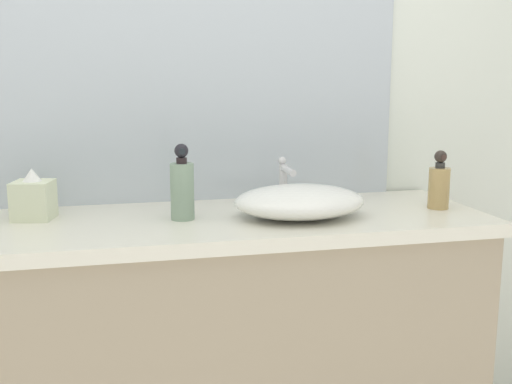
% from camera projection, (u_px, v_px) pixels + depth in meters
% --- Properties ---
extents(bathroom_wall_rear, '(6.00, 0.06, 2.60)m').
position_uv_depth(bathroom_wall_rear, '(178.00, 90.00, 2.19)').
color(bathroom_wall_rear, silver).
rests_on(bathroom_wall_rear, ground).
extents(vanity_counter, '(1.76, 0.59, 0.91)m').
position_uv_depth(vanity_counter, '(216.00, 350.00, 2.04)').
color(vanity_counter, gray).
rests_on(vanity_counter, ground).
extents(wall_mirror_panel, '(1.45, 0.01, 1.03)m').
position_uv_depth(wall_mirror_panel, '(199.00, 55.00, 2.14)').
color(wall_mirror_panel, '#B2BCC6').
rests_on(wall_mirror_panel, vanity_counter).
extents(sink_basin, '(0.42, 0.33, 0.10)m').
position_uv_depth(sink_basin, '(299.00, 201.00, 1.95)').
color(sink_basin, white).
rests_on(sink_basin, vanity_counter).
extents(faucet, '(0.03, 0.15, 0.17)m').
position_uv_depth(faucet, '(285.00, 177.00, 2.11)').
color(faucet, silver).
rests_on(faucet, vanity_counter).
extents(soap_dispenser, '(0.07, 0.07, 0.24)m').
position_uv_depth(soap_dispenser, '(182.00, 188.00, 1.91)').
color(soap_dispenser, gray).
rests_on(soap_dispenser, vanity_counter).
extents(lotion_bottle, '(0.07, 0.07, 0.20)m').
position_uv_depth(lotion_bottle, '(439.00, 185.00, 2.08)').
color(lotion_bottle, tan).
rests_on(lotion_bottle, vanity_counter).
extents(tissue_box, '(0.14, 0.14, 0.16)m').
position_uv_depth(tissue_box, '(33.00, 198.00, 1.92)').
color(tissue_box, beige).
rests_on(tissue_box, vanity_counter).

